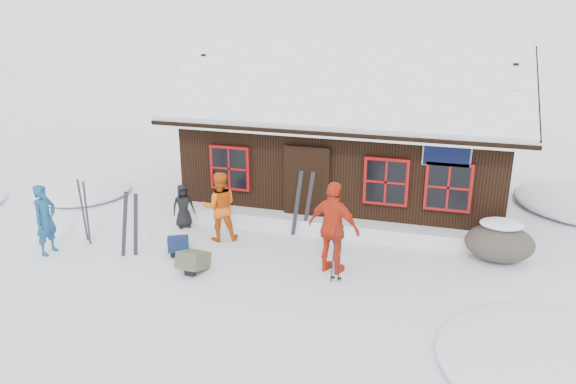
% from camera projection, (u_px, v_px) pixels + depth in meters
% --- Properties ---
extents(ground, '(120.00, 120.00, 0.00)m').
position_uv_depth(ground, '(237.00, 264.00, 12.01)').
color(ground, white).
rests_on(ground, ground).
extents(mountain_hut, '(8.90, 6.09, 4.42)m').
position_uv_depth(mountain_hut, '(351.00, 143.00, 15.61)').
color(mountain_hut, black).
rests_on(mountain_hut, ground).
extents(snow_drift, '(7.60, 0.60, 0.35)m').
position_uv_depth(snow_drift, '(328.00, 225.00, 13.59)').
color(snow_drift, white).
rests_on(snow_drift, ground).
extents(snow_mounds, '(20.60, 13.20, 0.48)m').
position_uv_depth(snow_mounds, '(331.00, 239.00, 13.25)').
color(snow_mounds, white).
rests_on(snow_mounds, ground).
extents(skier_teal, '(0.42, 0.61, 1.59)m').
position_uv_depth(skier_teal, '(45.00, 220.00, 12.27)').
color(skier_teal, navy).
rests_on(skier_teal, ground).
extents(skier_orange_left, '(0.99, 0.91, 1.65)m').
position_uv_depth(skier_orange_left, '(220.00, 206.00, 12.97)').
color(skier_orange_left, '#D95A0F').
rests_on(skier_orange_left, ground).
extents(skier_orange_right, '(1.23, 0.78, 1.95)m').
position_uv_depth(skier_orange_right, '(334.00, 228.00, 11.35)').
color(skier_orange_right, red).
rests_on(skier_orange_right, ground).
extents(skier_crouched, '(0.64, 0.61, 1.11)m').
position_uv_depth(skier_crouched, '(183.00, 206.00, 13.78)').
color(skier_crouched, black).
rests_on(skier_crouched, ground).
extents(boulder, '(1.45, 1.09, 0.84)m').
position_uv_depth(boulder, '(500.00, 242.00, 12.04)').
color(boulder, '#514A41').
rests_on(boulder, ground).
extents(ski_pair_left, '(0.52, 0.16, 1.53)m').
position_uv_depth(ski_pair_left, '(130.00, 225.00, 12.15)').
color(ski_pair_left, black).
rests_on(ski_pair_left, ground).
extents(ski_pair_mid, '(0.36, 0.25, 1.54)m').
position_uv_depth(ski_pair_mid, '(85.00, 213.00, 12.89)').
color(ski_pair_mid, black).
rests_on(ski_pair_mid, ground).
extents(ski_pair_right, '(0.54, 0.24, 1.63)m').
position_uv_depth(ski_pair_right, '(303.00, 204.00, 13.29)').
color(ski_pair_right, black).
rests_on(ski_pair_right, ground).
extents(ski_poles, '(0.22, 0.11, 1.23)m').
position_uv_depth(ski_poles, '(337.00, 255.00, 11.06)').
color(ski_poles, black).
rests_on(ski_poles, ground).
extents(backpack_blue, '(0.68, 0.75, 0.33)m').
position_uv_depth(backpack_blue, '(179.00, 247.00, 12.42)').
color(backpack_blue, '#0F2043').
rests_on(backpack_blue, ground).
extents(backpack_olive, '(0.54, 0.68, 0.35)m').
position_uv_depth(backpack_olive, '(193.00, 264.00, 11.60)').
color(backpack_olive, '#4E5039').
rests_on(backpack_olive, ground).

